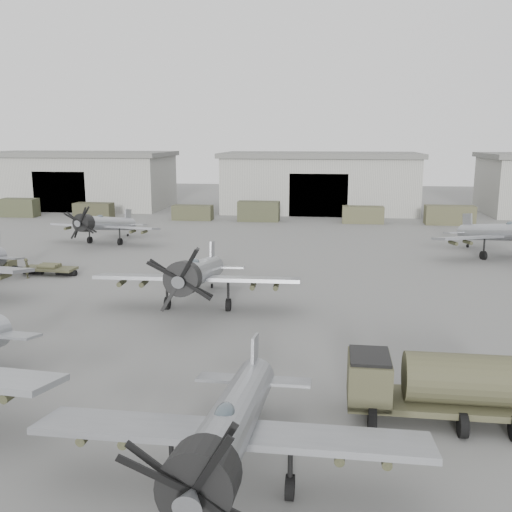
% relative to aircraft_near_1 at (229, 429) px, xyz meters
% --- Properties ---
extents(ground, '(220.00, 220.00, 0.00)m').
position_rel_aircraft_near_1_xyz_m(ground, '(1.30, 8.93, -2.26)').
color(ground, slate).
rests_on(ground, ground).
extents(hangar_left, '(29.00, 14.80, 8.70)m').
position_rel_aircraft_near_1_xyz_m(hangar_left, '(-36.70, 70.89, 2.11)').
color(hangar_left, '#A2A398').
rests_on(hangar_left, ground).
extents(hangar_center, '(29.00, 14.80, 8.70)m').
position_rel_aircraft_near_1_xyz_m(hangar_center, '(1.30, 70.89, 2.11)').
color(hangar_center, '#A2A398').
rests_on(hangar_center, ground).
extents(support_truck_0, '(4.98, 2.20, 2.55)m').
position_rel_aircraft_near_1_xyz_m(support_truck_0, '(-40.18, 58.93, -0.99)').
color(support_truck_0, '#3C4029').
rests_on(support_truck_0, ground).
extents(support_truck_1, '(5.22, 2.20, 2.09)m').
position_rel_aircraft_near_1_xyz_m(support_truck_1, '(-29.35, 58.93, -1.21)').
color(support_truck_1, '#393825').
rests_on(support_truck_1, ground).
extents(support_truck_2, '(5.33, 2.20, 1.96)m').
position_rel_aircraft_near_1_xyz_m(support_truck_2, '(-15.39, 58.93, -1.28)').
color(support_truck_2, '#3F402A').
rests_on(support_truck_2, ground).
extents(support_truck_3, '(5.46, 2.20, 2.63)m').
position_rel_aircraft_near_1_xyz_m(support_truck_3, '(-6.43, 58.93, -0.95)').
color(support_truck_3, '#3C3E28').
rests_on(support_truck_3, ground).
extents(support_truck_4, '(5.29, 2.20, 2.17)m').
position_rel_aircraft_near_1_xyz_m(support_truck_4, '(7.20, 58.93, -1.17)').
color(support_truck_4, '#4A4A30').
rests_on(support_truck_4, ground).
extents(support_truck_5, '(6.13, 2.20, 2.44)m').
position_rel_aircraft_near_1_xyz_m(support_truck_5, '(18.08, 58.93, -1.04)').
color(support_truck_5, '#48472F').
rests_on(support_truck_5, ground).
extents(aircraft_near_1, '(12.35, 11.11, 4.97)m').
position_rel_aircraft_near_1_xyz_m(aircraft_near_1, '(0.00, 0.00, 0.00)').
color(aircraft_near_1, gray).
rests_on(aircraft_near_1, ground).
extents(aircraft_mid_1, '(13.22, 11.89, 5.30)m').
position_rel_aircraft_near_1_xyz_m(aircraft_mid_1, '(-5.41, 18.81, 0.15)').
color(aircraft_mid_1, gray).
rests_on(aircraft_mid_1, ground).
extents(aircraft_far_0, '(11.87, 10.68, 4.71)m').
position_rel_aircraft_near_1_xyz_m(aircraft_far_0, '(-20.32, 40.22, -0.12)').
color(aircraft_far_0, '#9A9DA2').
rests_on(aircraft_far_0, ground).
extents(aircraft_far_1, '(13.09, 11.82, 5.29)m').
position_rel_aircraft_near_1_xyz_m(aircraft_far_1, '(18.82, 38.00, 0.15)').
color(aircraft_far_1, '#919499').
rests_on(aircraft_far_1, ground).
extents(fuel_tanker, '(7.24, 3.26, 2.78)m').
position_rel_aircraft_near_1_xyz_m(fuel_tanker, '(7.25, 5.76, -0.66)').
color(fuel_tanker, '#45442D').
rests_on(fuel_tanker, ground).
extents(tug_trailer, '(7.54, 1.87, 1.50)m').
position_rel_aircraft_near_1_xyz_m(tug_trailer, '(-22.17, 26.96, -1.70)').
color(tug_trailer, '#47472E').
rests_on(tug_trailer, ground).
extents(ground_crew, '(0.57, 0.68, 1.59)m').
position_rel_aircraft_near_1_xyz_m(ground_crew, '(-20.71, 25.54, -1.46)').
color(ground_crew, '#383825').
rests_on(ground_crew, ground).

